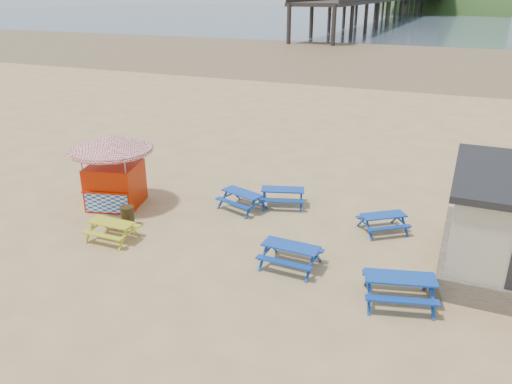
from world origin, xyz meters
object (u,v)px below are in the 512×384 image
at_px(picnic_table_blue_a, 283,197).
at_px(picnic_table_blue_b, 242,200).
at_px(ice_cream_kiosk, 113,162).
at_px(picnic_table_yellow, 112,231).
at_px(litter_bin, 127,216).

bearing_deg(picnic_table_blue_a, picnic_table_blue_b, -163.28).
bearing_deg(ice_cream_kiosk, picnic_table_blue_a, 7.85).
height_order(picnic_table_yellow, litter_bin, litter_bin).
height_order(picnic_table_blue_b, ice_cream_kiosk, ice_cream_kiosk).
height_order(picnic_table_blue_a, picnic_table_yellow, picnic_table_blue_a).
distance_m(picnic_table_blue_a, picnic_table_blue_b, 1.66).
bearing_deg(litter_bin, picnic_table_yellow, -80.87).
distance_m(ice_cream_kiosk, litter_bin, 2.60).
bearing_deg(picnic_table_blue_b, picnic_table_yellow, -108.57).
relative_size(picnic_table_yellow, litter_bin, 2.13).
height_order(picnic_table_yellow, ice_cream_kiosk, ice_cream_kiosk).
distance_m(picnic_table_yellow, ice_cream_kiosk, 3.46).
relative_size(picnic_table_blue_a, picnic_table_blue_b, 1.02).
bearing_deg(litter_bin, ice_cream_kiosk, 138.25).
bearing_deg(picnic_table_blue_b, ice_cream_kiosk, -143.59).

